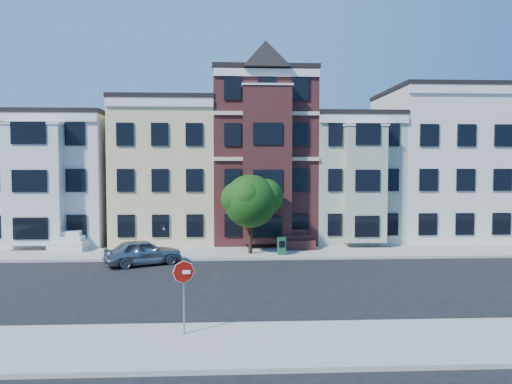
{
  "coord_description": "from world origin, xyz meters",
  "views": [
    {
      "loc": [
        -2.4,
        -22.96,
        5.54
      ],
      "look_at": [
        -1.09,
        2.58,
        4.2
      ],
      "focal_mm": 35.0,
      "sensor_mm": 36.0,
      "label": 1
    }
  ],
  "objects": [
    {
      "name": "house_cream",
      "position": [
        13.5,
        14.5,
        5.5
      ],
      "size": [
        8.0,
        9.0,
        11.0
      ],
      "primitive_type": "cube",
      "color": "silver",
      "rests_on": "ground"
    },
    {
      "name": "ground",
      "position": [
        0.0,
        0.0,
        0.0
      ],
      "size": [
        120.0,
        120.0,
        0.0
      ],
      "primitive_type": "plane",
      "color": "black"
    },
    {
      "name": "house_white",
      "position": [
        -15.0,
        14.5,
        4.5
      ],
      "size": [
        8.0,
        9.0,
        9.0
      ],
      "primitive_type": "cube",
      "color": "silver",
      "rests_on": "ground"
    },
    {
      "name": "far_sidewalk",
      "position": [
        0.0,
        8.0,
        0.07
      ],
      "size": [
        60.0,
        4.0,
        0.15
      ],
      "primitive_type": "cube",
      "color": "#9E9B93",
      "rests_on": "ground"
    },
    {
      "name": "house_green",
      "position": [
        6.5,
        14.5,
        4.5
      ],
      "size": [
        6.0,
        9.0,
        9.0
      ],
      "primitive_type": "cube",
      "color": "#A3B197",
      "rests_on": "ground"
    },
    {
      "name": "near_sidewalk",
      "position": [
        0.0,
        -8.0,
        0.07
      ],
      "size": [
        60.0,
        4.0,
        0.15
      ],
      "primitive_type": "cube",
      "color": "#9E9B93",
      "rests_on": "ground"
    },
    {
      "name": "house_yellow",
      "position": [
        -7.0,
        14.5,
        5.0
      ],
      "size": [
        7.0,
        9.0,
        10.0
      ],
      "primitive_type": "cube",
      "color": "beige",
      "rests_on": "ground"
    },
    {
      "name": "parked_car",
      "position": [
        -7.29,
        4.97,
        0.73
      ],
      "size": [
        4.58,
        3.35,
        1.45
      ],
      "primitive_type": "imported",
      "rotation": [
        0.0,
        0.0,
        2.01
      ],
      "color": "gray",
      "rests_on": "ground"
    },
    {
      "name": "house_brown",
      "position": [
        0.0,
        14.5,
        6.0
      ],
      "size": [
        7.0,
        9.0,
        12.0
      ],
      "primitive_type": "cube",
      "color": "#3F1A19",
      "rests_on": "ground"
    },
    {
      "name": "street_tree",
      "position": [
        -1.18,
        7.49,
        3.16
      ],
      "size": [
        5.87,
        5.87,
        6.02
      ],
      "primitive_type": null,
      "rotation": [
        0.0,
        0.0,
        0.15
      ],
      "color": "#1A4F12",
      "rests_on": "far_sidewalk"
    },
    {
      "name": "newspaper_box",
      "position": [
        0.69,
        6.93,
        0.68
      ],
      "size": [
        0.5,
        0.45,
        1.06
      ],
      "primitive_type": "cube",
      "rotation": [
        0.0,
        0.0,
        0.06
      ],
      "color": "#1C5D35",
      "rests_on": "far_sidewalk"
    },
    {
      "name": "stop_sign",
      "position": [
        -3.9,
        -7.13,
        1.49
      ],
      "size": [
        0.74,
        0.14,
        2.69
      ],
      "primitive_type": null,
      "rotation": [
        0.0,
        0.0,
        0.05
      ],
      "color": "#BE1108",
      "rests_on": "near_sidewalk"
    }
  ]
}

